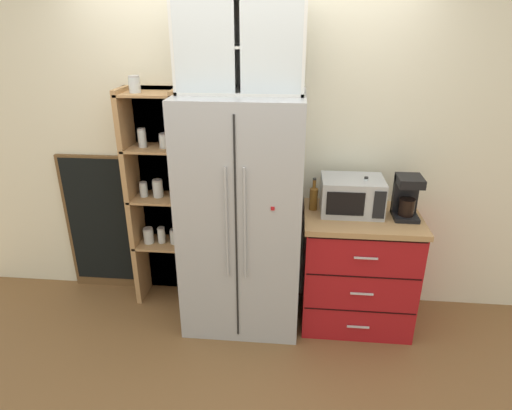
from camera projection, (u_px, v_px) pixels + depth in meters
The scene contains 12 objects.
ground_plane at pixel (243, 315), 3.51m from camera, with size 10.59×10.59×0.00m, color brown.
wall_back_cream at pixel (248, 149), 3.37m from camera, with size 4.90×0.10×2.55m, color silver.
refrigerator at pixel (242, 215), 3.18m from camera, with size 0.86×0.68×1.76m.
pantry_shelf_column at pixel (160, 195), 3.46m from camera, with size 0.48×0.32×1.84m.
counter_cabinet at pixel (357, 269), 3.31m from camera, with size 0.84×0.61×0.90m.
microwave at pixel (352, 195), 3.13m from camera, with size 0.44×0.33×0.26m.
coffee_maker at pixel (407, 196), 3.05m from camera, with size 0.17×0.20×0.31m.
mug_cream at pixel (365, 212), 3.06m from camera, with size 0.11×0.07×0.10m.
bottle_amber at pixel (314, 196), 3.19m from camera, with size 0.06×0.06×0.24m.
bottle_clear at pixel (364, 198), 3.10m from camera, with size 0.07×0.07×0.29m.
upper_cabinet at pixel (241, 46), 2.77m from camera, with size 0.82×0.32×0.58m.
chalkboard_menu at pixel (101, 224), 3.68m from camera, with size 0.60×0.04×1.21m.
Camera 1 is at (0.38, -2.85, 2.20)m, focal length 30.49 mm.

